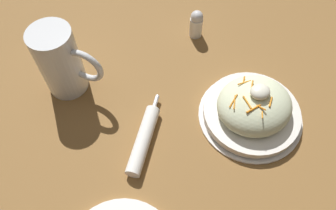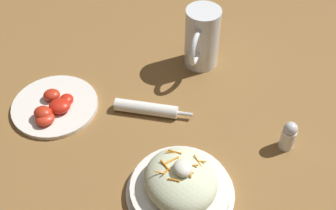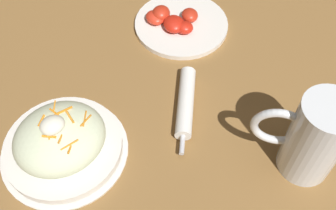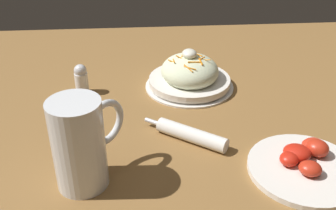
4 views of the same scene
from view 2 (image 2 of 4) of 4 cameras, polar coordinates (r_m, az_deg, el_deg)
ground_plane at (r=1.07m, az=-0.11°, el=0.85°), size 1.43×1.43×0.00m
salad_plate at (r=0.87m, az=1.67°, el=-10.42°), size 0.22×0.22×0.10m
beer_mug at (r=1.12m, az=4.46°, el=8.47°), size 0.13×0.12×0.16m
napkin_roll at (r=1.02m, az=-2.81°, el=-0.47°), size 0.13×0.16×0.03m
tomato_plate at (r=1.07m, az=-14.85°, el=-0.22°), size 0.21×0.21×0.04m
salt_shaker at (r=0.98m, az=15.68°, el=-3.88°), size 0.03×0.03×0.08m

